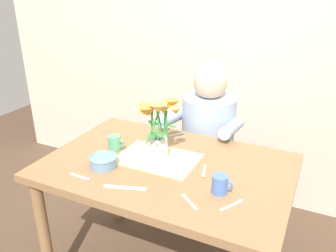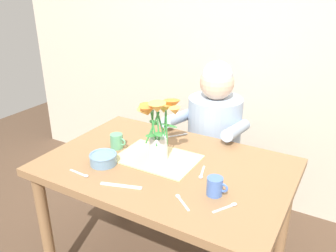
% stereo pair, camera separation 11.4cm
% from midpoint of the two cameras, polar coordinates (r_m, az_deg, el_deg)
% --- Properties ---
extents(wood_panel_backdrop, '(4.00, 0.10, 2.50)m').
position_cam_midpoint_polar(wood_panel_backdrop, '(2.47, 9.40, 15.34)').
color(wood_panel_backdrop, beige).
rests_on(wood_panel_backdrop, ground_plane).
extents(dining_table, '(1.20, 0.80, 0.74)m').
position_cam_midpoint_polar(dining_table, '(1.74, -2.10, -9.14)').
color(dining_table, olive).
rests_on(dining_table, ground_plane).
extents(seated_person, '(0.45, 0.47, 1.14)m').
position_cam_midpoint_polar(seated_person, '(2.27, 5.10, -3.34)').
color(seated_person, '#4C4C56').
rests_on(seated_person, ground_plane).
extents(striped_placemat, '(0.40, 0.28, 0.00)m').
position_cam_midpoint_polar(striped_placemat, '(1.73, -3.65, -5.46)').
color(striped_placemat, beige).
rests_on(striped_placemat, dining_table).
extents(flower_vase, '(0.26, 0.25, 0.32)m').
position_cam_midpoint_polar(flower_vase, '(1.65, -3.67, 0.30)').
color(flower_vase, silver).
rests_on(flower_vase, dining_table).
extents(ceramic_bowl, '(0.14, 0.14, 0.06)m').
position_cam_midpoint_polar(ceramic_bowl, '(1.69, -12.66, -5.72)').
color(ceramic_bowl, '#6689A8').
rests_on(ceramic_bowl, dining_table).
extents(dinner_knife, '(0.19, 0.07, 0.00)m').
position_cam_midpoint_polar(dinner_knife, '(1.52, -9.36, -10.16)').
color(dinner_knife, silver).
rests_on(dinner_knife, dining_table).
extents(ceramic_mug, '(0.09, 0.07, 0.08)m').
position_cam_midpoint_polar(ceramic_mug, '(1.84, -10.66, -2.81)').
color(ceramic_mug, '#569970').
rests_on(ceramic_mug, dining_table).
extents(tea_cup, '(0.09, 0.07, 0.08)m').
position_cam_midpoint_polar(tea_cup, '(1.46, 6.47, -9.70)').
color(tea_cup, '#476BB7').
rests_on(tea_cup, dining_table).
extents(spoon_0, '(0.07, 0.11, 0.01)m').
position_cam_midpoint_polar(spoon_0, '(1.42, 8.89, -12.72)').
color(spoon_0, silver).
rests_on(spoon_0, dining_table).
extents(spoon_1, '(0.09, 0.10, 0.01)m').
position_cam_midpoint_polar(spoon_1, '(1.99, -0.03, -1.42)').
color(spoon_1, silver).
rests_on(spoon_1, dining_table).
extents(spoon_2, '(0.10, 0.08, 0.01)m').
position_cam_midpoint_polar(spoon_2, '(1.43, 0.85, -12.14)').
color(spoon_2, silver).
rests_on(spoon_2, dining_table).
extents(spoon_3, '(0.12, 0.02, 0.01)m').
position_cam_midpoint_polar(spoon_3, '(1.63, -15.95, -8.35)').
color(spoon_3, silver).
rests_on(spoon_3, dining_table).
extents(spoon_4, '(0.05, 0.12, 0.01)m').
position_cam_midpoint_polar(spoon_4, '(1.61, 3.97, -7.84)').
color(spoon_4, silver).
rests_on(spoon_4, dining_table).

